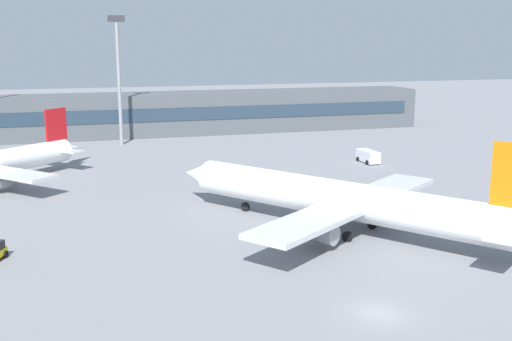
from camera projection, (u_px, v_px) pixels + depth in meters
name	position (u px, v px, depth m)	size (l,w,h in m)	color
ground_plane	(242.00, 193.00, 85.31)	(400.00, 400.00, 0.00)	gray
terminal_building	(174.00, 113.00, 138.25)	(113.21, 12.13, 9.00)	#4C5156
airplane_near	(341.00, 200.00, 67.70)	(31.17, 39.56, 11.50)	white
service_van_white	(368.00, 156.00, 106.06)	(2.39, 5.23, 2.08)	white
floodlight_tower_west	(119.00, 71.00, 121.61)	(3.20, 0.80, 25.02)	gray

